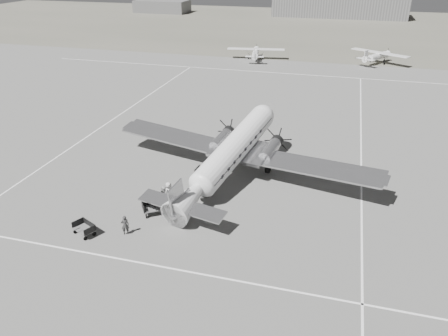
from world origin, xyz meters
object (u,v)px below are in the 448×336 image
(hangar_main, at_px, (339,6))
(shed_secondary, at_px, (162,6))
(light_plane_left, at_px, (256,54))
(ground_crew, at_px, (125,225))
(dc3_airliner, at_px, (230,155))
(light_plane_right, at_px, (378,57))
(ramp_agent, at_px, (165,196))
(baggage_cart_near, at_px, (154,208))
(passenger, at_px, (169,192))
(baggage_cart_far, at_px, (84,229))

(hangar_main, bearing_deg, shed_secondary, -175.24)
(light_plane_left, bearing_deg, ground_crew, -96.09)
(dc3_airliner, relative_size, light_plane_right, 2.33)
(dc3_airliner, distance_m, ground_crew, 11.71)
(shed_secondary, height_order, ramp_agent, shed_secondary)
(light_plane_left, xyz_separation_m, light_plane_right, (22.77, 2.69, 0.03))
(baggage_cart_near, distance_m, ground_crew, 3.33)
(hangar_main, height_order, ground_crew, hangar_main)
(baggage_cart_near, height_order, passenger, passenger)
(light_plane_right, bearing_deg, light_plane_left, -141.60)
(dc3_airliner, bearing_deg, passenger, -114.19)
(baggage_cart_far, distance_m, passenger, 7.44)
(light_plane_right, relative_size, ground_crew, 7.26)
(baggage_cart_far, xyz_separation_m, passenger, (4.26, 6.08, 0.44))
(ground_crew, relative_size, passenger, 0.86)
(dc3_airliner, height_order, baggage_cart_far, dc3_airliner)
(ground_crew, distance_m, passenger, 5.37)
(hangar_main, relative_size, passenger, 22.87)
(ground_crew, bearing_deg, shed_secondary, -96.85)
(ramp_agent, distance_m, passenger, 0.62)
(baggage_cart_near, distance_m, passenger, 2.09)
(light_plane_right, relative_size, baggage_cart_near, 5.93)
(dc3_airliner, bearing_deg, baggage_cart_near, -108.41)
(light_plane_left, distance_m, baggage_cart_far, 61.44)
(shed_secondary, distance_m, baggage_cart_far, 135.58)
(shed_secondary, distance_m, light_plane_left, 80.85)
(passenger, bearing_deg, light_plane_left, 9.34)
(shed_secondary, height_order, ground_crew, shed_secondary)
(hangar_main, bearing_deg, passenger, -93.87)
(shed_secondary, height_order, baggage_cart_far, shed_secondary)
(hangar_main, distance_m, light_plane_right, 68.71)
(dc3_airliner, height_order, ground_crew, dc3_airliner)
(baggage_cart_far, height_order, ground_crew, ground_crew)
(dc3_airliner, xyz_separation_m, passenger, (-3.88, -5.13, -1.63))
(shed_secondary, xyz_separation_m, ramp_agent, (51.33, -121.61, -1.12))
(dc3_airliner, bearing_deg, ramp_agent, -112.11)
(passenger, bearing_deg, dc3_airliner, -32.18)
(shed_secondary, distance_m, baggage_cart_near, 133.17)
(light_plane_right, relative_size, baggage_cart_far, 6.72)
(light_plane_right, xyz_separation_m, ramp_agent, (-18.61, -58.65, -0.31))
(shed_secondary, relative_size, light_plane_right, 1.57)
(ground_crew, height_order, ramp_agent, ramp_agent)
(baggage_cart_far, bearing_deg, passenger, 80.27)
(ramp_agent, bearing_deg, light_plane_right, -28.98)
(dc3_airliner, height_order, light_plane_left, dc3_airliner)
(ground_crew, height_order, passenger, passenger)
(baggage_cart_far, bearing_deg, dc3_airliner, 79.29)
(light_plane_left, distance_m, passenger, 55.52)
(passenger, bearing_deg, baggage_cart_far, 149.92)
(hangar_main, xyz_separation_m, baggage_cart_near, (-8.99, -128.00, -2.75))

